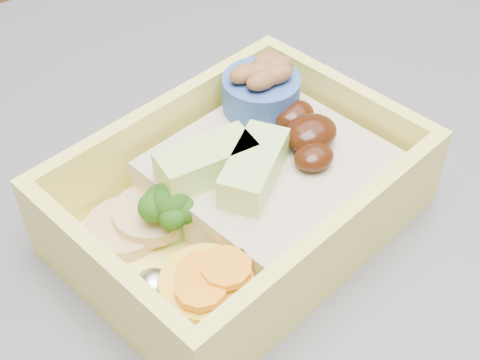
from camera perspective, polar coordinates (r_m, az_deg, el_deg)
bento_box at (r=0.40m, az=0.42°, el=-0.76°), size 0.23×0.18×0.07m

